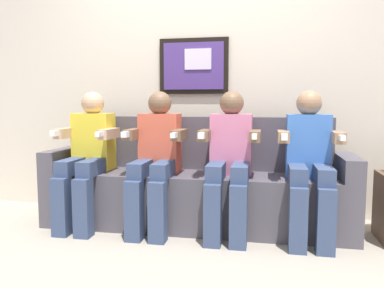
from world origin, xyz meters
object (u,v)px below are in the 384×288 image
Objects in this scene: couch at (196,188)px; person_leftmost at (88,153)px; person_left_center at (156,155)px; person_rightmost at (309,159)px; person_right_center at (230,157)px.

person_leftmost is at bearing -169.09° from couch.
couch is at bearing 10.91° from person_leftmost.
person_left_center and person_rightmost have the same top height.
person_leftmost and person_right_center have the same top height.
person_left_center is (0.58, 0.00, 0.00)m from person_leftmost.
person_left_center and person_right_center have the same top height.
person_rightmost is at bearing 0.00° from person_leftmost.
person_right_center is (1.17, 0.00, 0.00)m from person_leftmost.
couch is 2.24× the size of person_right_center.
couch is at bearing 30.03° from person_left_center.
person_right_center is at bearing 0.00° from person_left_center.
person_right_center is at bearing 180.00° from person_rightmost.
person_leftmost and person_left_center have the same top height.
person_rightmost is (0.88, -0.17, 0.29)m from couch.
couch is at bearing 149.96° from person_right_center.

